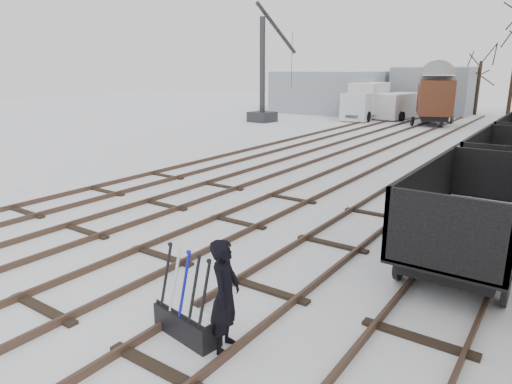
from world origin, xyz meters
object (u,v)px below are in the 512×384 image
Objects in this scene: ground_frame at (187,321)px; crane at (264,92)px; panel_van at (397,106)px; freight_wagon_a at (470,228)px; worker at (225,296)px; lorry at (366,101)px; box_van_wagon at (435,96)px.

ground_frame is 0.16× the size of crane.
crane reaches higher than panel_van.
ground_frame is 6.74m from freight_wagon_a.
freight_wagon_a reaches higher than worker.
lorry is 1.31× the size of panel_van.
box_van_wagon is (-4.41, 32.88, 1.95)m from ground_frame.
lorry is at bearing -134.26° from panel_van.
freight_wagon_a is at bearing -41.42° from crane.
ground_frame is 0.22× the size of lorry.
box_van_wagon is at bearing -11.42° from lorry.
crane is (-17.38, 27.00, 1.53)m from worker.
panel_van reaches higher than worker.
ground_frame is at bearing -75.74° from lorry.
panel_van is (-8.92, 35.39, 0.23)m from worker.
box_van_wagon is at bearing 30.80° from crane.
box_van_wagon reaches higher than lorry.
worker reaches higher than ground_frame.
box_van_wagon reaches higher than freight_wagon_a.
crane reaches higher than worker.
panel_van reaches higher than ground_frame.
worker is at bearing -51.77° from crane.
worker is 6.30m from freight_wagon_a.
worker is 0.27× the size of lorry.
box_van_wagon is at bearing 106.48° from ground_frame.
worker is 0.33× the size of box_van_wagon.
panel_van is 0.57× the size of crane.
ground_frame is at bearing -100.36° from box_van_wagon.
freight_wagon_a is at bearing -92.20° from box_van_wagon.
freight_wagon_a is at bearing -60.98° from panel_van.
panel_van is at bearing -6.39° from worker.
box_van_wagon is at bearing -26.81° from panel_van.
box_van_wagon is 6.06m from lorry.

